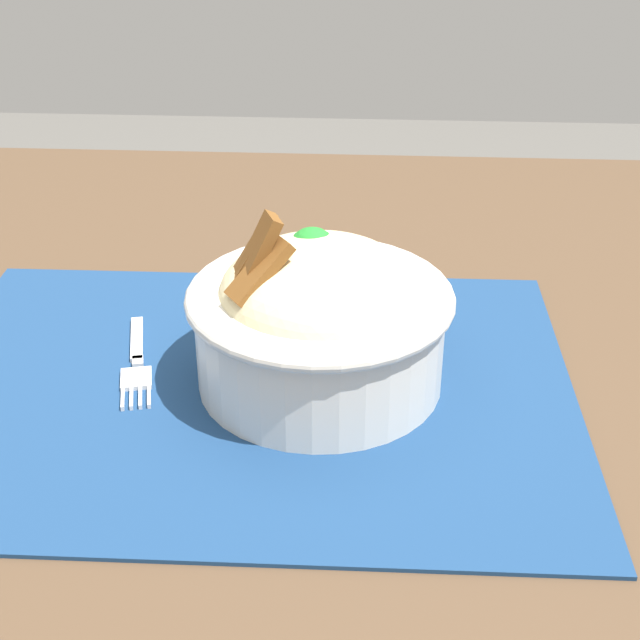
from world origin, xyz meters
TOP-DOWN VIEW (x-y plane):
  - table at (0.00, 0.00)m, footprint 1.33×0.95m
  - placemat at (0.02, 0.02)m, footprint 0.47×0.35m
  - bowl at (-0.03, 0.01)m, footprint 0.19×0.19m
  - fork at (0.11, 0.00)m, footprint 0.04×0.13m

SIDE VIEW (x-z plane):
  - table at x=0.00m, z-range 0.31..1.06m
  - placemat at x=0.02m, z-range 0.74..0.75m
  - fork at x=0.11m, z-range 0.75..0.75m
  - bowl at x=-0.03m, z-range 0.73..0.87m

